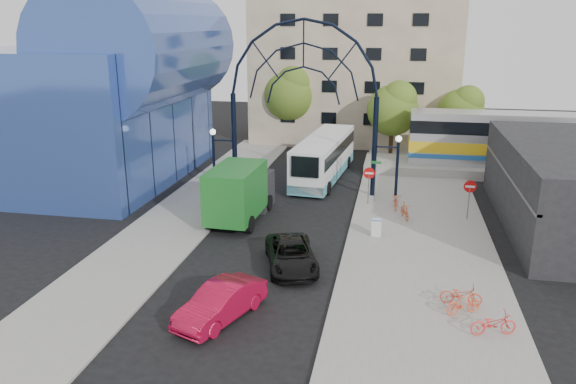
% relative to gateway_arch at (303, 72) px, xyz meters
% --- Properties ---
extents(ground, '(120.00, 120.00, 0.00)m').
position_rel_gateway_arch_xyz_m(ground, '(0.00, -14.00, -8.56)').
color(ground, black).
rests_on(ground, ground).
extents(sidewalk_east, '(8.00, 56.00, 0.12)m').
position_rel_gateway_arch_xyz_m(sidewalk_east, '(8.00, -10.00, -8.50)').
color(sidewalk_east, gray).
rests_on(sidewalk_east, ground).
extents(plaza_west, '(5.00, 50.00, 0.12)m').
position_rel_gateway_arch_xyz_m(plaza_west, '(-6.50, -8.00, -8.50)').
color(plaza_west, gray).
rests_on(plaza_west, ground).
extents(gateway_arch, '(13.64, 0.44, 12.10)m').
position_rel_gateway_arch_xyz_m(gateway_arch, '(0.00, 0.00, 0.00)').
color(gateway_arch, black).
rests_on(gateway_arch, ground).
extents(stop_sign, '(0.80, 0.07, 2.50)m').
position_rel_gateway_arch_xyz_m(stop_sign, '(4.80, -2.00, -6.56)').
color(stop_sign, slate).
rests_on(stop_sign, sidewalk_east).
extents(do_not_enter_sign, '(0.76, 0.07, 2.48)m').
position_rel_gateway_arch_xyz_m(do_not_enter_sign, '(11.00, -4.00, -6.58)').
color(do_not_enter_sign, slate).
rests_on(do_not_enter_sign, sidewalk_east).
extents(street_name_sign, '(0.70, 0.70, 2.80)m').
position_rel_gateway_arch_xyz_m(street_name_sign, '(5.20, -1.40, -6.43)').
color(street_name_sign, slate).
rests_on(street_name_sign, sidewalk_east).
extents(sandwich_board, '(0.55, 0.61, 0.99)m').
position_rel_gateway_arch_xyz_m(sandwich_board, '(5.60, -8.02, -7.81)').
color(sandwich_board, white).
rests_on(sandwich_board, sidewalk_east).
extents(transit_hall, '(16.50, 18.00, 14.50)m').
position_rel_gateway_arch_xyz_m(transit_hall, '(-15.30, 1.00, -1.86)').
color(transit_hall, '#34509F').
rests_on(transit_hall, ground).
extents(commercial_block_east, '(6.00, 16.00, 5.00)m').
position_rel_gateway_arch_xyz_m(commercial_block_east, '(16.00, -4.00, -6.06)').
color(commercial_block_east, black).
rests_on(commercial_block_east, ground).
extents(apartment_block, '(20.00, 12.10, 14.00)m').
position_rel_gateway_arch_xyz_m(apartment_block, '(2.00, 20.97, -1.55)').
color(apartment_block, tan).
rests_on(apartment_block, ground).
extents(train_platform, '(32.00, 5.00, 0.80)m').
position_rel_gateway_arch_xyz_m(train_platform, '(20.00, 8.00, -8.16)').
color(train_platform, gray).
rests_on(train_platform, ground).
extents(train_car, '(25.10, 3.05, 4.20)m').
position_rel_gateway_arch_xyz_m(train_car, '(20.00, 8.00, -5.66)').
color(train_car, '#B7B7BC').
rests_on(train_car, train_platform).
extents(tree_north_a, '(4.48, 4.48, 7.00)m').
position_rel_gateway_arch_xyz_m(tree_north_a, '(6.12, 11.93, -3.95)').
color(tree_north_a, '#382314').
rests_on(tree_north_a, ground).
extents(tree_north_b, '(5.12, 5.12, 8.00)m').
position_rel_gateway_arch_xyz_m(tree_north_b, '(-3.88, 15.93, -3.29)').
color(tree_north_b, '#382314').
rests_on(tree_north_b, ground).
extents(tree_north_c, '(4.16, 4.16, 6.50)m').
position_rel_gateway_arch_xyz_m(tree_north_c, '(12.12, 13.93, -4.28)').
color(tree_north_c, '#382314').
rests_on(tree_north_c, ground).
extents(city_bus, '(3.68, 12.08, 3.27)m').
position_rel_gateway_arch_xyz_m(city_bus, '(0.98, 4.27, -6.85)').
color(city_bus, white).
rests_on(city_bus, ground).
extents(green_truck, '(2.94, 7.14, 3.56)m').
position_rel_gateway_arch_xyz_m(green_truck, '(-2.81, -6.28, -6.78)').
color(green_truck, black).
rests_on(green_truck, ground).
extents(black_suv, '(3.69, 5.45, 1.39)m').
position_rel_gateway_arch_xyz_m(black_suv, '(1.61, -12.86, -7.86)').
color(black_suv, black).
rests_on(black_suv, ground).
extents(red_sedan, '(3.14, 4.81, 1.50)m').
position_rel_gateway_arch_xyz_m(red_sedan, '(-0.29, -18.39, -7.81)').
color(red_sedan, '#A70A2C').
rests_on(red_sedan, ground).
extents(bike_near_a, '(0.75, 1.93, 1.00)m').
position_rel_gateway_arch_xyz_m(bike_near_a, '(6.64, -2.62, -7.94)').
color(bike_near_a, '#EB4E2F').
rests_on(bike_near_a, sidewalk_east).
extents(bike_near_b, '(0.89, 1.73, 1.00)m').
position_rel_gateway_arch_xyz_m(bike_near_b, '(7.20, -4.62, -7.94)').
color(bike_near_b, '#D2542A').
rests_on(bike_near_b, sidewalk_east).
extents(bike_far_a, '(1.78, 0.68, 0.92)m').
position_rel_gateway_arch_xyz_m(bike_far_a, '(9.53, -15.45, -7.97)').
color(bike_far_a, '#CE4229').
rests_on(bike_far_a, sidewalk_east).
extents(bike_far_b, '(1.63, 1.11, 0.96)m').
position_rel_gateway_arch_xyz_m(bike_far_b, '(9.55, -16.28, -7.96)').
color(bike_far_b, '#E7552E').
rests_on(bike_far_b, sidewalk_east).
extents(bike_far_c, '(1.92, 1.09, 0.96)m').
position_rel_gateway_arch_xyz_m(bike_far_c, '(10.51, -17.73, -7.96)').
color(bike_far_c, '#F23530').
rests_on(bike_far_c, sidewalk_east).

